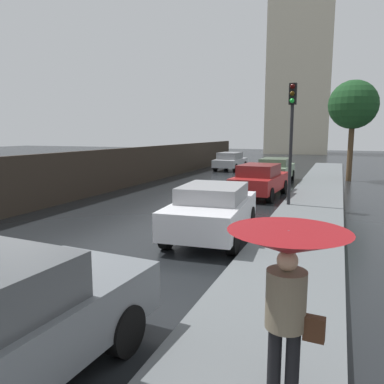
{
  "coord_description": "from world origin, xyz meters",
  "views": [
    {
      "loc": [
        5.98,
        -5.69,
        2.8
      ],
      "look_at": [
        1.72,
        5.14,
        0.97
      ],
      "focal_mm": 35.16,
      "sensor_mm": 36.0,
      "label": 1
    }
  ],
  "objects": [
    {
      "name": "traffic_light",
      "position": [
        4.27,
        8.55,
        3.2
      ],
      "size": [
        0.26,
        0.39,
        4.42
      ],
      "color": "black",
      "rests_on": "sidewalk_strip"
    },
    {
      "name": "car_white_behind_camera",
      "position": [
        2.88,
        3.69,
        0.76
      ],
      "size": [
        2.09,
        4.03,
        1.43
      ],
      "rotation": [
        0.0,
        0.0,
        0.07
      ],
      "color": "silver",
      "rests_on": "ground"
    },
    {
      "name": "sidewalk_strip",
      "position": [
        5.1,
        0.0,
        0.07
      ],
      "size": [
        2.2,
        60.0,
        0.14
      ],
      "primitive_type": "cube",
      "color": "slate",
      "rests_on": "ground"
    },
    {
      "name": "pedestrian_with_umbrella_near",
      "position": [
        5.57,
        -2.14,
        1.56
      ],
      "size": [
        1.17,
        1.17,
        1.74
      ],
      "rotation": [
        0.0,
        0.0,
        -0.07
      ],
      "color": "black",
      "rests_on": "sidewalk_strip"
    },
    {
      "name": "car_silver_far_lane",
      "position": [
        -1.75,
        21.85,
        0.71
      ],
      "size": [
        1.82,
        3.86,
        1.35
      ],
      "rotation": [
        0.0,
        0.0,
        3.12
      ],
      "color": "#B2B5BA",
      "rests_on": "ground"
    },
    {
      "name": "distant_tower",
      "position": [
        0.19,
        49.08,
        16.58
      ],
      "size": [
        8.49,
        8.01,
        37.45
      ],
      "color": "beige",
      "rests_on": "ground"
    },
    {
      "name": "car_red_mid_road",
      "position": [
        2.74,
        10.73,
        0.75
      ],
      "size": [
        1.97,
        4.21,
        1.45
      ],
      "rotation": [
        0.0,
        0.0,
        -0.06
      ],
      "color": "maroon",
      "rests_on": "ground"
    },
    {
      "name": "ground",
      "position": [
        0.0,
        0.0,
        0.0
      ],
      "size": [
        120.0,
        120.0,
        0.0
      ],
      "primitive_type": "plane",
      "color": "black"
    },
    {
      "name": "street_tree_near",
      "position": [
        6.52,
        18.2,
        4.37
      ],
      "size": [
        2.77,
        2.77,
        5.79
      ],
      "color": "#4C3823",
      "rests_on": "ground"
    },
    {
      "name": "car_green_far_ahead",
      "position": [
        2.6,
        15.92,
        0.74
      ],
      "size": [
        1.76,
        4.24,
        1.39
      ],
      "rotation": [
        0.0,
        0.0,
        -0.0
      ],
      "color": "slate",
      "rests_on": "ground"
    }
  ]
}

